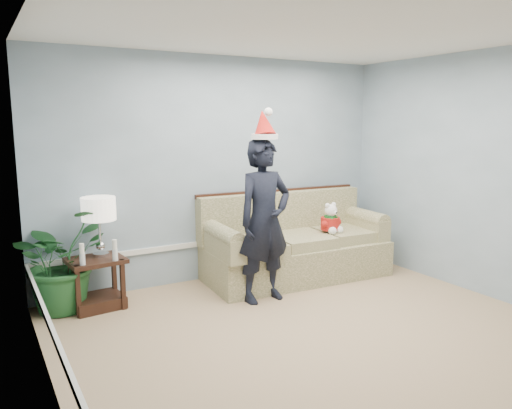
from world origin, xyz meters
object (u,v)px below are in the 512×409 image
object	(u,v)px
table_lamp	(99,211)
houseplant	(61,259)
teddy_bear	(331,222)
sofa	(294,247)
side_table	(97,289)
man	(264,221)

from	to	relation	value
table_lamp	houseplant	world-z (taller)	table_lamp
table_lamp	teddy_bear	size ratio (longest dim) A/B	1.63
houseplant	sofa	bearing A→B (deg)	-5.26
sofa	houseplant	world-z (taller)	houseplant
side_table	houseplant	xyz separation A→B (m)	(-0.32, 0.14, 0.33)
man	teddy_bear	xyz separation A→B (m)	(1.15, 0.33, -0.18)
sofa	houseplant	bearing A→B (deg)	178.22
sofa	man	distance (m)	1.05
side_table	table_lamp	world-z (taller)	table_lamp
table_lamp	teddy_bear	world-z (taller)	table_lamp
sofa	side_table	xyz separation A→B (m)	(-2.39, 0.11, -0.17)
teddy_bear	side_table	bearing A→B (deg)	165.35
man	houseplant	bearing A→B (deg)	153.88
table_lamp	man	bearing A→B (deg)	-24.80
side_table	teddy_bear	xyz separation A→B (m)	(2.79, -0.33, 0.49)
side_table	man	size ratio (longest dim) A/B	0.34
houseplant	teddy_bear	size ratio (longest dim) A/B	2.81
man	table_lamp	bearing A→B (deg)	151.04
houseplant	man	bearing A→B (deg)	-21.96
man	teddy_bear	bearing A→B (deg)	11.58
sofa	table_lamp	xyz separation A→B (m)	(-2.31, 0.18, 0.63)
houseplant	man	distance (m)	2.13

